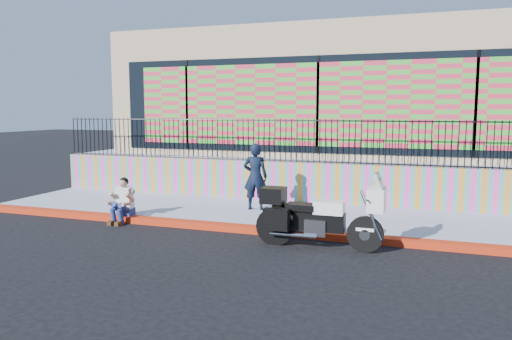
% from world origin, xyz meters
% --- Properties ---
extents(ground, '(90.00, 90.00, 0.00)m').
position_xyz_m(ground, '(0.00, 0.00, 0.00)').
color(ground, black).
rests_on(ground, ground).
extents(red_curb, '(16.00, 0.30, 0.15)m').
position_xyz_m(red_curb, '(0.00, 0.00, 0.07)').
color(red_curb, '#AF280C').
rests_on(red_curb, ground).
extents(sidewalk, '(16.00, 3.00, 0.15)m').
position_xyz_m(sidewalk, '(0.00, 1.65, 0.07)').
color(sidewalk, '#98A3B7').
rests_on(sidewalk, ground).
extents(mural_wall, '(16.00, 0.20, 1.10)m').
position_xyz_m(mural_wall, '(0.00, 3.25, 0.70)').
color(mural_wall, '#FF43A9').
rests_on(mural_wall, sidewalk).
extents(metal_fence, '(15.80, 0.04, 1.20)m').
position_xyz_m(metal_fence, '(0.00, 3.25, 1.85)').
color(metal_fence, black).
rests_on(metal_fence, mural_wall).
extents(elevated_platform, '(16.00, 10.00, 1.25)m').
position_xyz_m(elevated_platform, '(0.00, 8.35, 0.62)').
color(elevated_platform, '#98A3B7').
rests_on(elevated_platform, ground).
extents(storefront_building, '(14.00, 8.06, 4.00)m').
position_xyz_m(storefront_building, '(0.00, 8.13, 3.25)').
color(storefront_building, tan).
rests_on(storefront_building, elevated_platform).
extents(police_motorcycle, '(2.48, 0.82, 1.55)m').
position_xyz_m(police_motorcycle, '(1.07, -0.70, 0.65)').
color(police_motorcycle, black).
rests_on(police_motorcycle, ground).
extents(police_officer, '(0.68, 0.50, 1.71)m').
position_xyz_m(police_officer, '(-1.09, 1.77, 1.00)').
color(police_officer, black).
rests_on(police_officer, sidewalk).
extents(seated_man, '(0.54, 0.71, 1.06)m').
position_xyz_m(seated_man, '(-3.83, -0.12, 0.45)').
color(seated_man, navy).
rests_on(seated_man, ground).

